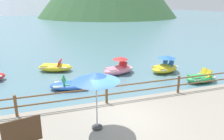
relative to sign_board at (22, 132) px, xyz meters
name	(u,v)px	position (x,y,z in m)	size (l,w,h in m)	color
ground_plane	(53,28)	(3.55, 41.03, -1.13)	(200.00, 200.00, 0.00)	slate
dock_railing	(107,92)	(3.55, 2.58, -0.15)	(23.92, 0.12, 0.95)	brown
sign_board	(22,132)	(0.00, 0.00, 0.00)	(1.16, 0.28, 1.19)	beige
beach_umbrella	(96,78)	(2.56, 0.60, 1.32)	(1.70, 1.70, 2.24)	#B2B2B7
pedal_boat_0	(165,66)	(9.47, 7.04, -0.69)	(2.61, 2.03, 1.27)	yellow
pedal_boat_2	(71,85)	(2.29, 5.93, -0.89)	(2.63, 1.64, 0.81)	blue
pedal_boat_3	(119,68)	(6.06, 7.76, -0.71)	(2.69, 1.79, 1.28)	pink
pedal_boat_4	(55,67)	(1.67, 9.87, -0.82)	(2.79, 1.94, 0.90)	yellow
pedal_boat_5	(201,78)	(10.57, 4.42, -0.85)	(2.20, 1.15, 0.86)	green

